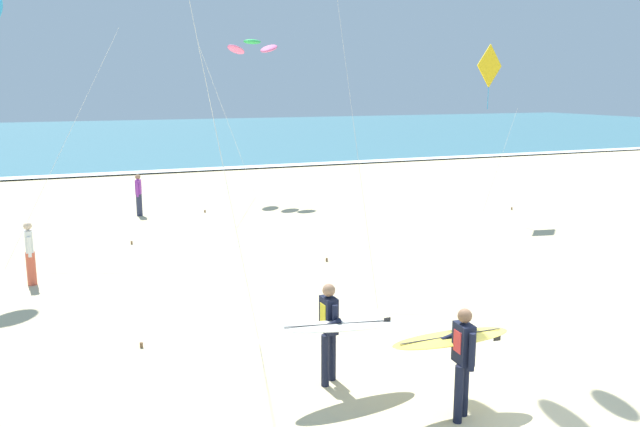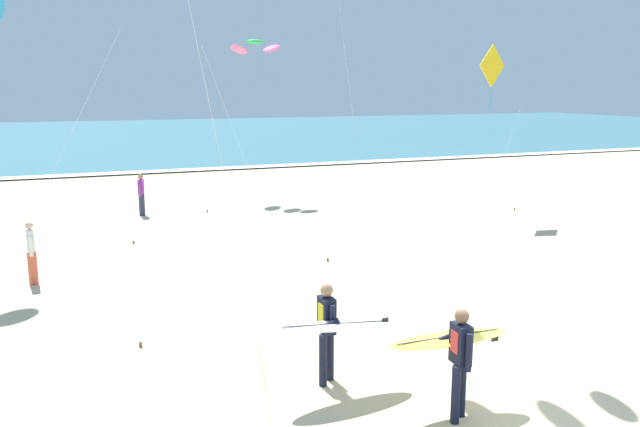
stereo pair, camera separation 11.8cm
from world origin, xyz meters
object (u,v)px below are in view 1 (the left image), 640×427
kite_diamond_golden_low (490,69)px  kite_arc_emerald_far (252,47)px  bystander_purple_top (139,195)px  surfer_lead (333,326)px  surfer_trailing (457,348)px  bystander_white_top (30,253)px

kite_diamond_golden_low → kite_arc_emerald_far: bearing=131.6°
bystander_purple_top → surfer_lead: bearing=-85.8°
surfer_trailing → bystander_purple_top: bearing=98.2°
surfer_trailing → kite_arc_emerald_far: 20.74m
kite_arc_emerald_far → surfer_trailing: bearing=-98.0°
surfer_lead → surfer_trailing: same height
kite_arc_emerald_far → bystander_purple_top: 8.13m
surfer_trailing → kite_arc_emerald_far: kite_arc_emerald_far is taller
surfer_lead → kite_arc_emerald_far: bearing=77.3°
surfer_lead → kite_diamond_golden_low: 15.90m
kite_diamond_golden_low → bystander_purple_top: bearing=157.0°
kite_arc_emerald_far → surfer_lead: bearing=-102.7°
kite_arc_emerald_far → bystander_white_top: 14.79m
surfer_trailing → bystander_white_top: surfer_trailing is taller
kite_diamond_golden_low → bystander_purple_top: size_ratio=3.98×
surfer_lead → kite_diamond_golden_low: (10.81, 10.79, 4.41)m
bystander_purple_top → bystander_white_top: (-3.54, -7.96, 0.00)m
surfer_lead → surfer_trailing: bearing=-48.0°
surfer_lead → surfer_trailing: (1.35, -1.50, -0.00)m
surfer_lead → bystander_purple_top: 15.91m
surfer_lead → kite_diamond_golden_low: kite_diamond_golden_low is taller
surfer_trailing → bystander_white_top: size_ratio=1.22×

